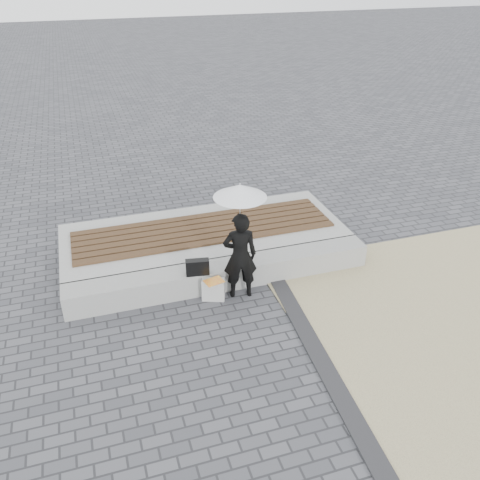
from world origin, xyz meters
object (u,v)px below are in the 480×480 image
Objects in this scene: handbag at (197,267)px; seating_ledge at (223,274)px; parasol at (240,191)px; canvas_tote at (213,290)px; woman at (240,256)px.

seating_ledge is at bearing 29.56° from handbag.
seating_ledge is 0.58m from handbag.
parasol reaches higher than canvas_tote.
woman is 1.08m from parasol.
seating_ledge is 13.82× the size of handbag.
parasol reaches higher than handbag.
parasol is 2.75× the size of handbag.
woman is at bearing 0.00° from parasol.
canvas_tote is at bearing 8.79° from woman.
woman is 1.45× the size of parasol.
parasol is (-0.00, 0.00, 1.08)m from woman.
seating_ledge is 5.02× the size of parasol.
handbag is at bearing -159.78° from seating_ledge.
canvas_tote is (0.20, -0.18, -0.34)m from handbag.
woman is (0.18, -0.35, 0.52)m from seating_ledge.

